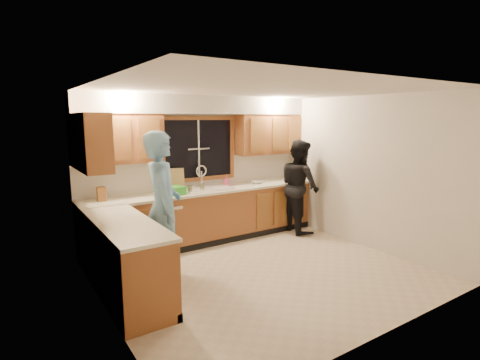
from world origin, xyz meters
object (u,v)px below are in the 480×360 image
man (163,207)px  soap_bottle (226,181)px  dishwasher (161,226)px  stove (141,276)px  woman (300,186)px  knife_block (101,194)px  bowl (258,182)px  sink (207,193)px  dish_crate (175,191)px

man → soap_bottle: man is taller
dishwasher → man: (-0.36, -1.03, 0.58)m
stove → soap_bottle: soap_bottle is taller
dishwasher → woman: size_ratio=0.47×
knife_block → soap_bottle: knife_block is taller
stove → bowl: bowl is taller
sink → dish_crate: bearing=-169.6°
knife_block → bowl: 2.81m
dish_crate → soap_bottle: bearing=10.8°
sink → man: bearing=-139.3°
knife_block → sink: bearing=-1.8°
bowl → dish_crate: bearing=-176.4°
knife_block → soap_bottle: size_ratio=1.11×
sink → man: size_ratio=0.44×
dishwasher → woman: bearing=-9.1°
dishwasher → woman: 2.67m
stove → soap_bottle: bearing=40.4°
stove → woman: (3.54, 1.40, 0.42)m
stove → knife_block: 1.96m
man → dish_crate: bearing=-13.8°
stove → woman: 3.83m
sink → woman: 1.79m
dish_crate → man: bearing=-121.6°
woman → dish_crate: size_ratio=6.19×
man → woman: (2.96, 0.62, -0.12)m
dishwasher → knife_block: 1.08m
dishwasher → woman: woman is taller
dishwasher → dish_crate: dish_crate is taller
sink → knife_block: size_ratio=3.98×
man → woman: 3.02m
sink → man: (-1.21, -1.04, 0.12)m
sink → dishwasher: (-0.85, -0.01, -0.45)m
man → knife_block: size_ratio=9.15×
dishwasher → dish_crate: bearing=-27.0°
woman → soap_bottle: woman is taller
stove → soap_bottle: size_ratio=4.62×
woman → knife_block: bearing=95.2°
dishwasher → soap_bottle: bearing=4.7°
dish_crate → stove: bearing=-124.1°
man → knife_block: 1.21m
dishwasher → knife_block: size_ratio=3.80×
dishwasher → soap_bottle: size_ratio=4.21×
man → dish_crate: man is taller
sink → stove: size_ratio=0.96×
bowl → dishwasher: bearing=-179.9°
man → woman: size_ratio=1.13×
knife_block → soap_bottle: 2.18m
man → bowl: 2.51m
dish_crate → bowl: size_ratio=1.34×
man → woman: man is taller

